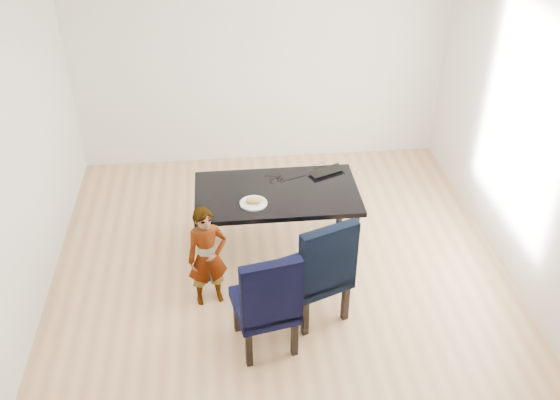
{
  "coord_description": "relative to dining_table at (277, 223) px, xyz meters",
  "views": [
    {
      "loc": [
        -0.49,
        -4.58,
        4.07
      ],
      "look_at": [
        0.0,
        0.2,
        0.85
      ],
      "focal_mm": 40.0,
      "sensor_mm": 36.0,
      "label": 1
    }
  ],
  "objects": [
    {
      "name": "chair_left",
      "position": [
        -0.23,
        -1.24,
        0.15
      ],
      "size": [
        0.59,
        0.61,
        1.04
      ],
      "primitive_type": "cube",
      "rotation": [
        0.0,
        0.0,
        0.2
      ],
      "color": "black",
      "rests_on": "floor"
    },
    {
      "name": "wall_right",
      "position": [
        2.25,
        -0.5,
        0.98
      ],
      "size": [
        0.01,
        5.0,
        2.7
      ],
      "primitive_type": "cube",
      "color": "white",
      "rests_on": "ground"
    },
    {
      "name": "laptop",
      "position": [
        0.52,
        0.35,
        0.39
      ],
      "size": [
        0.44,
        0.37,
        0.03
      ],
      "primitive_type": "imported",
      "rotation": [
        0.0,
        0.0,
        3.54
      ],
      "color": "black",
      "rests_on": "dining_table"
    },
    {
      "name": "wall_back",
      "position": [
        0.0,
        2.0,
        0.98
      ],
      "size": [
        4.5,
        0.01,
        2.7
      ],
      "primitive_type": "cube",
      "color": "white",
      "rests_on": "ground"
    },
    {
      "name": "plate",
      "position": [
        -0.24,
        -0.19,
        0.38
      ],
      "size": [
        0.33,
        0.33,
        0.01
      ],
      "primitive_type": "cylinder",
      "rotation": [
        0.0,
        0.0,
        -0.3
      ],
      "color": "silver",
      "rests_on": "dining_table"
    },
    {
      "name": "wall_left",
      "position": [
        -2.25,
        -0.5,
        0.98
      ],
      "size": [
        0.01,
        5.0,
        2.7
      ],
      "primitive_type": "cube",
      "color": "silver",
      "rests_on": "ground"
    },
    {
      "name": "dining_table",
      "position": [
        0.0,
        0.0,
        0.0
      ],
      "size": [
        1.6,
        0.9,
        0.75
      ],
      "primitive_type": "cube",
      "color": "black",
      "rests_on": "floor"
    },
    {
      "name": "ceiling",
      "position": [
        0.0,
        -0.5,
        2.33
      ],
      "size": [
        4.5,
        5.0,
        0.01
      ],
      "primitive_type": "cube",
      "color": "white",
      "rests_on": "wall_back"
    },
    {
      "name": "chair_right",
      "position": [
        0.24,
        -0.9,
        0.17
      ],
      "size": [
        0.68,
        0.69,
        1.09
      ],
      "primitive_type": "cube",
      "rotation": [
        0.0,
        0.0,
        0.37
      ],
      "color": "black",
      "rests_on": "floor"
    },
    {
      "name": "child",
      "position": [
        -0.69,
        -0.65,
        0.14
      ],
      "size": [
        0.42,
        0.32,
        1.02
      ],
      "primitive_type": "imported",
      "rotation": [
        0.0,
        0.0,
        0.22
      ],
      "color": "#CE4111",
      "rests_on": "floor"
    },
    {
      "name": "cable_tangle",
      "position": [
        0.02,
        0.2,
        0.38
      ],
      "size": [
        0.17,
        0.17,
        0.01
      ],
      "primitive_type": "torus",
      "rotation": [
        0.0,
        0.0,
        0.21
      ],
      "color": "black",
      "rests_on": "dining_table"
    },
    {
      "name": "floor",
      "position": [
        0.0,
        -0.5,
        -0.38
      ],
      "size": [
        4.5,
        5.0,
        0.01
      ],
      "primitive_type": "cube",
      "color": "tan",
      "rests_on": "ground"
    },
    {
      "name": "sandwich",
      "position": [
        -0.24,
        -0.2,
        0.42
      ],
      "size": [
        0.18,
        0.13,
        0.06
      ],
      "primitive_type": "ellipsoid",
      "rotation": [
        0.0,
        0.0,
        0.4
      ],
      "color": "#B88841",
      "rests_on": "plate"
    }
  ]
}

